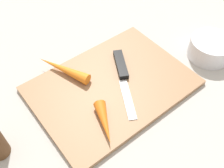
% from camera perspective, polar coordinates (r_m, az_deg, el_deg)
% --- Properties ---
extents(ground_plane, '(1.40, 1.40, 0.00)m').
position_cam_1_polar(ground_plane, '(0.60, 0.00, -0.73)').
color(ground_plane, '#ADA8A0').
extents(cutting_board, '(0.36, 0.26, 0.01)m').
position_cam_1_polar(cutting_board, '(0.60, 0.00, -0.37)').
color(cutting_board, '#99704C').
rests_on(cutting_board, ground_plane).
extents(knife, '(0.11, 0.19, 0.01)m').
position_cam_1_polar(knife, '(0.62, 2.18, 3.50)').
color(knife, '#B7B7BC').
rests_on(knife, cutting_board).
extents(carrot_long, '(0.08, 0.14, 0.03)m').
position_cam_1_polar(carrot_long, '(0.62, -10.90, 3.36)').
color(carrot_long, orange).
rests_on(carrot_long, cutting_board).
extents(carrot_short, '(0.06, 0.10, 0.03)m').
position_cam_1_polar(carrot_short, '(0.52, -1.66, -8.50)').
color(carrot_short, orange).
rests_on(carrot_short, cutting_board).
extents(small_bowl, '(0.11, 0.11, 0.05)m').
position_cam_1_polar(small_bowl, '(0.71, 21.08, 7.47)').
color(small_bowl, silver).
rests_on(small_bowl, ground_plane).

